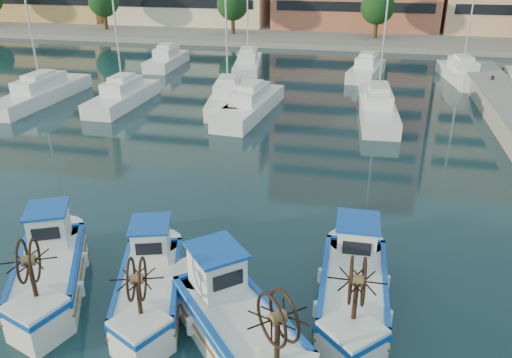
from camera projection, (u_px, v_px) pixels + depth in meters
name	position (u px, v px, depth m)	size (l,w,h in m)	color
ground	(213.00, 325.00, 14.60)	(300.00, 300.00, 0.00)	#1B3E47
yacht_marina	(276.00, 85.00, 39.34)	(38.27, 23.36, 11.50)	white
fishing_boat_a	(49.00, 267.00, 15.90)	(3.76, 4.95, 2.99)	white
fishing_boat_b	(150.00, 281.00, 15.26)	(3.06, 4.65, 2.82)	white
fishing_boat_c	(236.00, 319.00, 13.53)	(4.70, 4.92, 3.13)	white
fishing_boat_d	(354.00, 284.00, 15.06)	(2.11, 4.89, 3.03)	white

